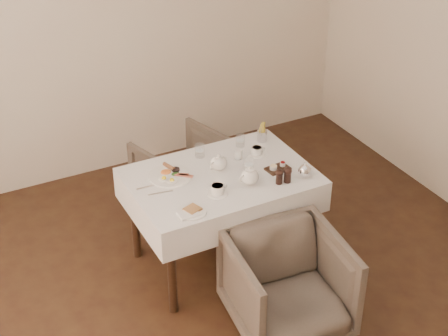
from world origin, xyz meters
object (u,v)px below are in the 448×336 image
at_px(armchair_far, 186,174).
at_px(breakfast_plate, 170,175).
at_px(armchair_near, 288,285).
at_px(teapot_centre, 219,162).
at_px(table, 221,189).

bearing_deg(armchair_far, breakfast_plate, 41.47).
bearing_deg(armchair_near, teapot_centre, 99.98).
bearing_deg(table, breakfast_plate, 154.68).
bearing_deg(armchair_near, armchair_far, 96.48).
bearing_deg(breakfast_plate, teapot_centre, -4.98).
relative_size(armchair_near, breakfast_plate, 2.41).
height_order(armchair_near, teapot_centre, teapot_centre).
height_order(table, armchair_near, table).
bearing_deg(teapot_centre, armchair_far, 66.99).
bearing_deg(breakfast_plate, armchair_far, 66.02).
height_order(armchair_near, armchair_far, armchair_near).
relative_size(armchair_near, teapot_centre, 4.52).
distance_m(breakfast_plate, teapot_centre, 0.35).
xyz_separation_m(armchair_near, armchair_far, (-0.00, 1.57, -0.02)).
xyz_separation_m(breakfast_plate, teapot_centre, (0.34, -0.08, 0.05)).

